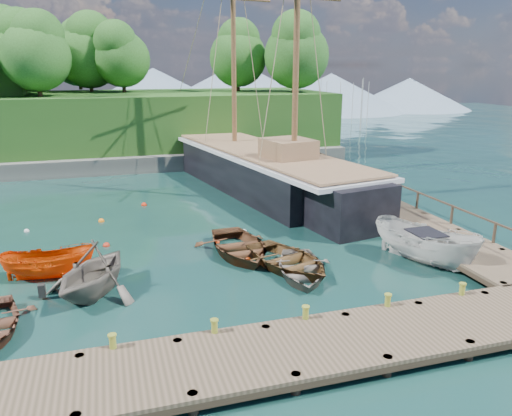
{
  "coord_description": "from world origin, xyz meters",
  "views": [
    {
      "loc": [
        -3.75,
        -18.5,
        8.49
      ],
      "look_at": [
        2.82,
        3.09,
        2.0
      ],
      "focal_mm": 35.0,
      "sensor_mm": 36.0,
      "label": 1
    }
  ],
  "objects_px": {
    "rowboat_1": "(95,294)",
    "motorboat_orange": "(50,278)",
    "rowboat_4": "(239,254)",
    "cabin_boat_white": "(423,263)",
    "rowboat_2": "(288,268)",
    "schooner": "(261,173)",
    "rowboat_3": "(301,276)"
  },
  "relations": [
    {
      "from": "rowboat_4",
      "to": "schooner",
      "type": "bearing_deg",
      "value": 65.37
    },
    {
      "from": "rowboat_3",
      "to": "cabin_boat_white",
      "type": "height_order",
      "value": "cabin_boat_white"
    },
    {
      "from": "motorboat_orange",
      "to": "rowboat_3",
      "type": "bearing_deg",
      "value": -98.99
    },
    {
      "from": "schooner",
      "to": "rowboat_1",
      "type": "bearing_deg",
      "value": -139.05
    },
    {
      "from": "rowboat_1",
      "to": "cabin_boat_white",
      "type": "xyz_separation_m",
      "value": [
        14.01,
        -0.96,
        0.0
      ]
    },
    {
      "from": "cabin_boat_white",
      "to": "rowboat_1",
      "type": "bearing_deg",
      "value": 153.67
    },
    {
      "from": "rowboat_1",
      "to": "cabin_boat_white",
      "type": "height_order",
      "value": "rowboat_1"
    },
    {
      "from": "rowboat_2",
      "to": "schooner",
      "type": "height_order",
      "value": "schooner"
    },
    {
      "from": "rowboat_1",
      "to": "cabin_boat_white",
      "type": "relative_size",
      "value": 0.82
    },
    {
      "from": "rowboat_4",
      "to": "cabin_boat_white",
      "type": "height_order",
      "value": "cabin_boat_white"
    },
    {
      "from": "rowboat_4",
      "to": "motorboat_orange",
      "type": "xyz_separation_m",
      "value": [
        -8.17,
        -0.31,
        0.0
      ]
    },
    {
      "from": "rowboat_2",
      "to": "cabin_boat_white",
      "type": "height_order",
      "value": "cabin_boat_white"
    },
    {
      "from": "rowboat_4",
      "to": "schooner",
      "type": "height_order",
      "value": "schooner"
    },
    {
      "from": "schooner",
      "to": "rowboat_2",
      "type": "bearing_deg",
      "value": -113.48
    },
    {
      "from": "rowboat_3",
      "to": "motorboat_orange",
      "type": "height_order",
      "value": "motorboat_orange"
    },
    {
      "from": "rowboat_3",
      "to": "rowboat_4",
      "type": "bearing_deg",
      "value": 134.98
    },
    {
      "from": "rowboat_3",
      "to": "cabin_boat_white",
      "type": "relative_size",
      "value": 0.8
    },
    {
      "from": "rowboat_1",
      "to": "rowboat_2",
      "type": "xyz_separation_m",
      "value": [
        8.01,
        0.22,
        0.0
      ]
    },
    {
      "from": "motorboat_orange",
      "to": "cabin_boat_white",
      "type": "distance_m",
      "value": 16.07
    },
    {
      "from": "rowboat_1",
      "to": "rowboat_4",
      "type": "bearing_deg",
      "value": 51.38
    },
    {
      "from": "rowboat_2",
      "to": "cabin_boat_white",
      "type": "xyz_separation_m",
      "value": [
        6.0,
        -1.17,
        0.0
      ]
    },
    {
      "from": "rowboat_1",
      "to": "rowboat_4",
      "type": "xyz_separation_m",
      "value": [
        6.42,
        2.44,
        0.0
      ]
    },
    {
      "from": "rowboat_4",
      "to": "cabin_boat_white",
      "type": "relative_size",
      "value": 0.96
    },
    {
      "from": "rowboat_2",
      "to": "rowboat_4",
      "type": "distance_m",
      "value": 2.73
    },
    {
      "from": "cabin_boat_white",
      "to": "rowboat_2",
      "type": "bearing_deg",
      "value": 146.52
    },
    {
      "from": "rowboat_1",
      "to": "schooner",
      "type": "relative_size",
      "value": 0.14
    },
    {
      "from": "motorboat_orange",
      "to": "schooner",
      "type": "distance_m",
      "value": 17.66
    },
    {
      "from": "rowboat_1",
      "to": "rowboat_2",
      "type": "distance_m",
      "value": 8.01
    },
    {
      "from": "cabin_boat_white",
      "to": "rowboat_3",
      "type": "bearing_deg",
      "value": 154.81
    },
    {
      "from": "schooner",
      "to": "rowboat_4",
      "type": "bearing_deg",
      "value": -122.84
    },
    {
      "from": "rowboat_1",
      "to": "motorboat_orange",
      "type": "height_order",
      "value": "rowboat_1"
    },
    {
      "from": "motorboat_orange",
      "to": "rowboat_4",
      "type": "bearing_deg",
      "value": -81.17
    }
  ]
}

